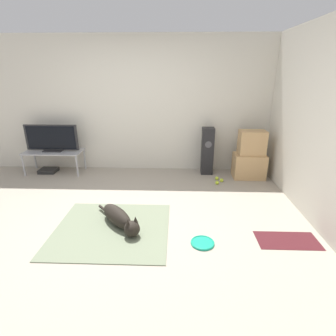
% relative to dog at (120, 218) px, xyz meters
% --- Properties ---
extents(ground_plane, '(12.00, 12.00, 0.00)m').
position_rel_dog_xyz_m(ground_plane, '(-0.06, 0.14, -0.13)').
color(ground_plane, '#9E9384').
extents(wall_back, '(8.00, 0.06, 2.55)m').
position_rel_dog_xyz_m(wall_back, '(-0.06, 2.24, 1.15)').
color(wall_back, beige).
rests_on(wall_back, ground_plane).
extents(wall_right, '(0.06, 8.00, 2.55)m').
position_rel_dog_xyz_m(wall_right, '(2.54, 0.14, 1.15)').
color(wall_right, beige).
rests_on(wall_right, ground_plane).
extents(area_rug, '(1.44, 1.31, 0.01)m').
position_rel_dog_xyz_m(area_rug, '(-0.10, -0.06, -0.12)').
color(area_rug, slate).
rests_on(area_rug, ground_plane).
extents(dog, '(0.69, 0.76, 0.26)m').
position_rel_dog_xyz_m(dog, '(0.00, 0.00, 0.00)').
color(dog, black).
rests_on(dog, area_rug).
extents(frisbee, '(0.28, 0.28, 0.03)m').
position_rel_dog_xyz_m(frisbee, '(1.04, -0.32, -0.11)').
color(frisbee, '#199E7A').
rests_on(frisbee, ground_plane).
extents(cardboard_box_lower, '(0.58, 0.37, 0.46)m').
position_rel_dog_xyz_m(cardboard_box_lower, '(2.09, 1.78, 0.10)').
color(cardboard_box_lower, tan).
rests_on(cardboard_box_lower, ground_plane).
extents(cardboard_box_upper, '(0.47, 0.30, 0.44)m').
position_rel_dog_xyz_m(cardboard_box_upper, '(2.10, 1.79, 0.55)').
color(cardboard_box_upper, tan).
rests_on(cardboard_box_upper, cardboard_box_lower).
extents(floor_speaker, '(0.22, 0.23, 0.91)m').
position_rel_dog_xyz_m(floor_speaker, '(1.31, 1.98, 0.33)').
color(floor_speaker, black).
rests_on(floor_speaker, ground_plane).
extents(tv_stand, '(1.10, 0.49, 0.44)m').
position_rel_dog_xyz_m(tv_stand, '(-1.69, 1.91, 0.27)').
color(tv_stand, '#A8A8AD').
rests_on(tv_stand, ground_plane).
extents(tv, '(1.01, 0.20, 0.51)m').
position_rel_dog_xyz_m(tv, '(-1.69, 1.92, 0.57)').
color(tv, '#232326').
rests_on(tv, tv_stand).
extents(tennis_ball_by_boxes, '(0.07, 0.07, 0.07)m').
position_rel_dog_xyz_m(tennis_ball_by_boxes, '(1.55, 1.53, -0.09)').
color(tennis_ball_by_boxes, '#C6E033').
rests_on(tennis_ball_by_boxes, ground_plane).
extents(tennis_ball_near_speaker, '(0.07, 0.07, 0.07)m').
position_rel_dog_xyz_m(tennis_ball_near_speaker, '(1.45, 1.42, -0.09)').
color(tennis_ball_near_speaker, '#C6E033').
rests_on(tennis_ball_near_speaker, ground_plane).
extents(tennis_ball_loose_on_carpet, '(0.07, 0.07, 0.07)m').
position_rel_dog_xyz_m(tennis_ball_loose_on_carpet, '(1.48, 1.62, -0.09)').
color(tennis_ball_loose_on_carpet, '#C6E033').
rests_on(tennis_ball_loose_on_carpet, ground_plane).
extents(game_console, '(0.33, 0.28, 0.07)m').
position_rel_dog_xyz_m(game_console, '(-1.85, 1.91, -0.09)').
color(game_console, black).
rests_on(game_console, ground_plane).
extents(door_mat, '(0.73, 0.36, 0.01)m').
position_rel_dog_xyz_m(door_mat, '(2.06, -0.22, -0.12)').
color(door_mat, '#47191E').
rests_on(door_mat, ground_plane).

